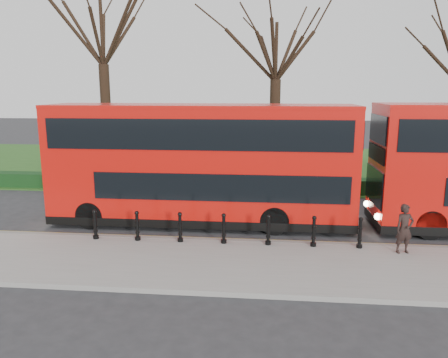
# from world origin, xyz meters

# --- Properties ---
(ground) EXTENTS (120.00, 120.00, 0.00)m
(ground) POSITION_xyz_m (0.00, 0.00, 0.00)
(ground) COLOR #28282B
(ground) RESTS_ON ground
(pavement) EXTENTS (60.00, 4.00, 0.15)m
(pavement) POSITION_xyz_m (0.00, -3.00, 0.07)
(pavement) COLOR gray
(pavement) RESTS_ON ground
(kerb) EXTENTS (60.00, 0.25, 0.16)m
(kerb) POSITION_xyz_m (0.00, -1.00, 0.07)
(kerb) COLOR slate
(kerb) RESTS_ON ground
(grass_verge) EXTENTS (60.00, 18.00, 0.06)m
(grass_verge) POSITION_xyz_m (0.00, 15.00, 0.03)
(grass_verge) COLOR #25501A
(grass_verge) RESTS_ON ground
(hedge) EXTENTS (60.00, 0.90, 0.80)m
(hedge) POSITION_xyz_m (0.00, 6.80, 0.40)
(hedge) COLOR black
(hedge) RESTS_ON ground
(yellow_line_outer) EXTENTS (60.00, 0.10, 0.01)m
(yellow_line_outer) POSITION_xyz_m (0.00, -0.70, 0.01)
(yellow_line_outer) COLOR yellow
(yellow_line_outer) RESTS_ON ground
(yellow_line_inner) EXTENTS (60.00, 0.10, 0.01)m
(yellow_line_inner) POSITION_xyz_m (0.00, -0.50, 0.01)
(yellow_line_inner) COLOR yellow
(yellow_line_inner) RESTS_ON ground
(tree_left) EXTENTS (7.79, 7.79, 12.18)m
(tree_left) POSITION_xyz_m (-8.00, 10.00, 8.86)
(tree_left) COLOR black
(tree_left) RESTS_ON ground
(tree_mid) EXTENTS (6.78, 6.78, 10.59)m
(tree_mid) POSITION_xyz_m (2.00, 10.00, 7.69)
(tree_mid) COLOR black
(tree_mid) RESTS_ON ground
(bollard_row) EXTENTS (9.20, 0.15, 1.00)m
(bollard_row) POSITION_xyz_m (0.18, -1.35, 0.65)
(bollard_row) COLOR black
(bollard_row) RESTS_ON pavement
(bus_lead) EXTENTS (11.86, 2.72, 4.72)m
(bus_lead) POSITION_xyz_m (-0.99, 1.34, 2.38)
(bus_lead) COLOR red
(bus_lead) RESTS_ON ground
(pedestrian) EXTENTS (0.66, 0.51, 1.61)m
(pedestrian) POSITION_xyz_m (6.00, -1.67, 0.95)
(pedestrian) COLOR black
(pedestrian) RESTS_ON pavement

